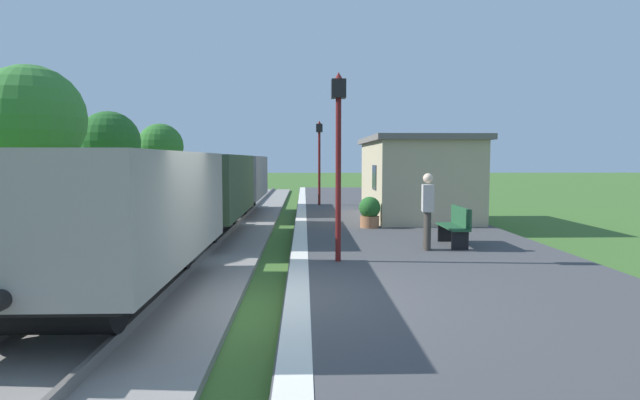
{
  "coord_description": "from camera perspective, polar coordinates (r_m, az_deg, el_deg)",
  "views": [
    {
      "loc": [
        0.5,
        -7.67,
        2.27
      ],
      "look_at": [
        0.94,
        6.9,
        1.14
      ],
      "focal_mm": 29.56,
      "sensor_mm": 36.0,
      "label": 1
    }
  ],
  "objects": [
    {
      "name": "track_ballast",
      "position": [
        8.49,
        -22.07,
        -10.98
      ],
      "size": [
        3.8,
        60.0,
        0.12
      ],
      "primitive_type": "cube",
      "color": "gray",
      "rests_on": "ground"
    },
    {
      "name": "tree_field_left",
      "position": [
        29.07,
        -21.84,
        5.87
      ],
      "size": [
        3.09,
        3.09,
        4.71
      ],
      "color": "#4C3823",
      "rests_on": "ground"
    },
    {
      "name": "platform_slab",
      "position": [
        8.41,
        17.36,
        -10.55
      ],
      "size": [
        6.0,
        60.0,
        0.25
      ],
      "primitive_type": "cube",
      "color": "#424244",
      "rests_on": "ground"
    },
    {
      "name": "platform_edge_stripe",
      "position": [
        7.93,
        -2.45,
        -10.3
      ],
      "size": [
        0.36,
        60.0,
        0.01
      ],
      "primitive_type": "cube",
      "color": "silver",
      "rests_on": "platform_slab"
    },
    {
      "name": "potted_planter",
      "position": [
        15.64,
        5.4,
        -1.26
      ],
      "size": [
        0.64,
        0.64,
        0.92
      ],
      "color": "#9E6642",
      "rests_on": "platform_slab"
    },
    {
      "name": "station_hut",
      "position": [
        18.59,
        10.37,
        2.47
      ],
      "size": [
        3.5,
        5.8,
        2.78
      ],
      "color": "tan",
      "rests_on": "platform_slab"
    },
    {
      "name": "tree_field_distant",
      "position": [
        34.3,
        -16.88,
        5.57
      ],
      "size": [
        2.81,
        2.81,
        4.48
      ],
      "color": "#4C3823",
      "rests_on": "ground"
    },
    {
      "name": "lamp_post_far",
      "position": [
        23.22,
        -0.08,
        5.75
      ],
      "size": [
        0.28,
        0.28,
        3.7
      ],
      "color": "#591414",
      "rests_on": "platform_slab"
    },
    {
      "name": "person_waiting",
      "position": [
        11.92,
        11.56,
        -0.88
      ],
      "size": [
        0.28,
        0.41,
        1.71
      ],
      "rotation": [
        0.0,
        0.0,
        3.02
      ],
      "color": "#38332D",
      "rests_on": "platform_slab"
    },
    {
      "name": "bench_down_platform",
      "position": [
        23.48,
        6.95,
        0.63
      ],
      "size": [
        0.42,
        1.5,
        0.91
      ],
      "color": "#1E4C2D",
      "rests_on": "platform_slab"
    },
    {
      "name": "rail_near",
      "position": [
        8.24,
        -17.32,
        -10.4
      ],
      "size": [
        0.07,
        60.0,
        0.14
      ],
      "primitive_type": "cube",
      "color": "slate",
      "rests_on": "track_ballast"
    },
    {
      "name": "tree_trackside_far",
      "position": [
        22.77,
        -28.78,
        7.75
      ],
      "size": [
        3.97,
        3.97,
        5.79
      ],
      "color": "#4C3823",
      "rests_on": "ground"
    },
    {
      "name": "ground_plane",
      "position": [
        8.01,
        -5.37,
        -12.05
      ],
      "size": [
        160.0,
        160.0,
        0.0
      ],
      "primitive_type": "plane",
      "color": "#3D6628"
    },
    {
      "name": "bench_near_hut",
      "position": [
        12.73,
        14.47,
        -2.69
      ],
      "size": [
        0.42,
        1.5,
        0.91
      ],
      "color": "#1E4C2D",
      "rests_on": "platform_slab"
    },
    {
      "name": "rail_far",
      "position": [
        8.73,
        -26.6,
        -9.83
      ],
      "size": [
        0.07,
        60.0,
        0.14
      ],
      "primitive_type": "cube",
      "color": "slate",
      "rests_on": "track_ballast"
    },
    {
      "name": "lamp_post_near",
      "position": [
        10.35,
        2.01,
        7.38
      ],
      "size": [
        0.28,
        0.28,
        3.7
      ],
      "color": "#591414",
      "rests_on": "platform_slab"
    },
    {
      "name": "freight_train",
      "position": [
        14.76,
        -13.07,
        0.93
      ],
      "size": [
        2.5,
        19.4,
        2.12
      ],
      "color": "gray",
      "rests_on": "rail_near"
    }
  ]
}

